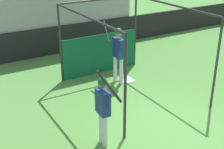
# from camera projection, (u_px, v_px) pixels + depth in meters

# --- Properties ---
(ground_plane) EXTENTS (60.00, 60.00, 0.00)m
(ground_plane) POSITION_uv_depth(u_px,v_px,m) (172.00, 125.00, 8.27)
(ground_plane) COLOR #477F38
(outfield_wall) EXTENTS (24.00, 0.12, 1.18)m
(outfield_wall) POSITION_uv_depth(u_px,v_px,m) (67.00, 39.00, 13.46)
(outfield_wall) COLOR black
(outfield_wall) RESTS_ON ground
(bleacher_section) EXTENTS (6.50, 4.00, 3.26)m
(bleacher_section) POSITION_uv_depth(u_px,v_px,m) (49.00, 6.00, 14.67)
(bleacher_section) COLOR #9E9E99
(bleacher_section) RESTS_ON ground
(batting_cage) EXTENTS (3.08, 4.02, 2.69)m
(batting_cage) POSITION_uv_depth(u_px,v_px,m) (111.00, 46.00, 10.48)
(batting_cage) COLOR #282828
(batting_cage) RESTS_ON ground
(home_plate) EXTENTS (0.44, 0.44, 0.02)m
(home_plate) POSITION_uv_depth(u_px,v_px,m) (127.00, 80.00, 10.90)
(home_plate) COLOR white
(home_plate) RESTS_ON ground
(player_batter) EXTENTS (0.56, 0.98, 2.06)m
(player_batter) POSITION_uv_depth(u_px,v_px,m) (118.00, 50.00, 10.27)
(player_batter) COLOR silver
(player_batter) RESTS_ON ground
(player_waiting) EXTENTS (0.52, 0.77, 2.05)m
(player_waiting) POSITION_uv_depth(u_px,v_px,m) (103.00, 105.00, 7.09)
(player_waiting) COLOR silver
(player_waiting) RESTS_ON ground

